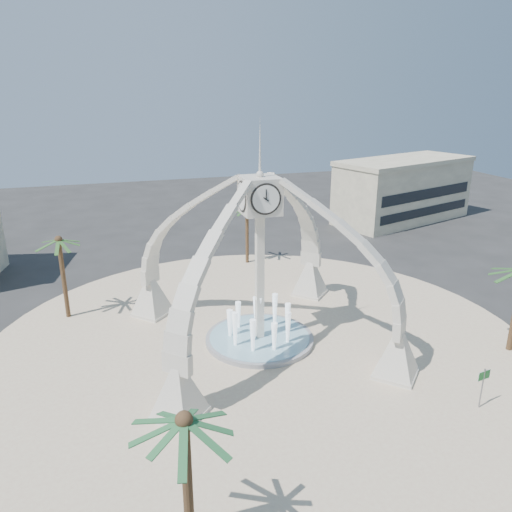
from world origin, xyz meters
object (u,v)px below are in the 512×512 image
object	(u,v)px
palm_north	(247,209)
palm_south	(184,422)
clock_tower	(260,259)
fountain	(260,338)
street_sign	(483,380)
palm_west	(59,241)

from	to	relation	value
palm_north	palm_south	world-z (taller)	palm_south
palm_north	palm_south	xyz separation A→B (m)	(-12.15, -33.11, 0.45)
palm_north	clock_tower	bearing A→B (deg)	-103.45
clock_tower	palm_south	xyz separation A→B (m)	(-8.08, -16.09, -0.14)
fountain	street_sign	bearing A→B (deg)	-49.51
clock_tower	palm_south	size ratio (longest dim) A/B	2.47
palm_west	clock_tower	bearing A→B (deg)	-32.18
clock_tower	palm_north	world-z (taller)	clock_tower
palm_west	street_sign	world-z (taller)	palm_west
clock_tower	palm_west	world-z (taller)	clock_tower
clock_tower	street_sign	distance (m)	15.91
clock_tower	palm_south	bearing A→B (deg)	-116.66
fountain	palm_south	xyz separation A→B (m)	(-8.08, -16.09, 6.06)
palm_south	palm_north	bearing A→B (deg)	69.85
clock_tower	street_sign	bearing A→B (deg)	-49.51
street_sign	palm_south	bearing A→B (deg)	-175.27
fountain	clock_tower	bearing A→B (deg)	-90.00
fountain	palm_west	xyz separation A→B (m)	(-13.73, 8.64, 6.25)
fountain	palm_north	size ratio (longest dim) A/B	1.19
palm_west	street_sign	xyz separation A→B (m)	(23.63, -20.23, -4.65)
palm_north	street_sign	bearing A→B (deg)	-78.50
palm_south	palm_west	bearing A→B (deg)	102.89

